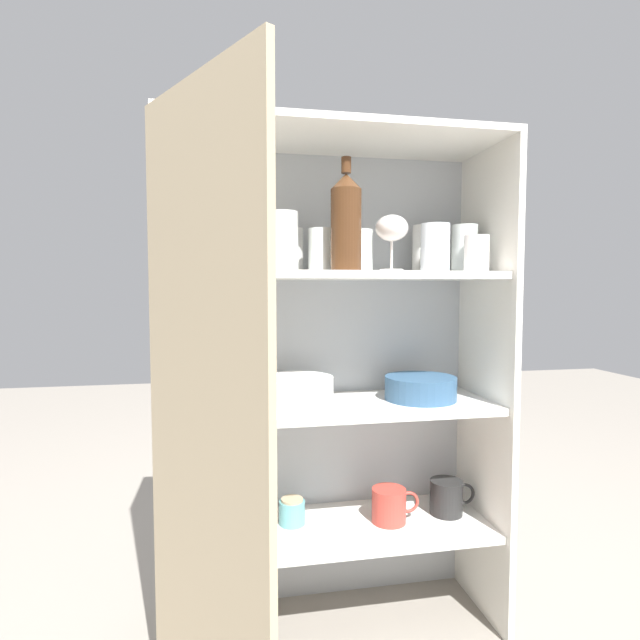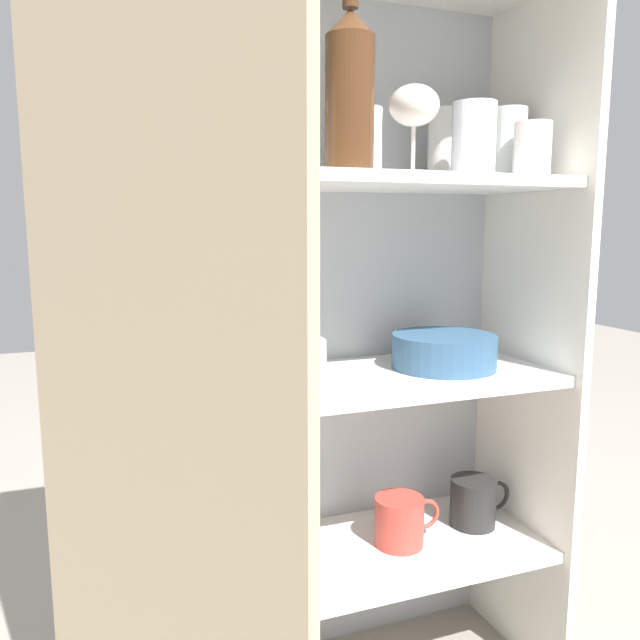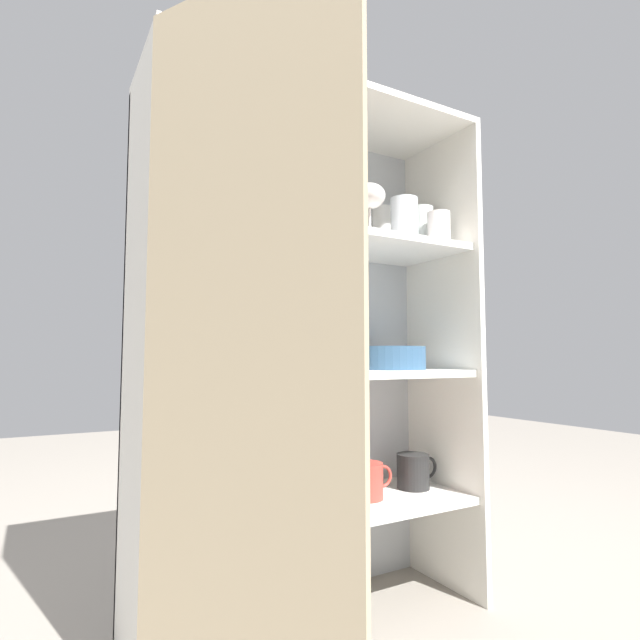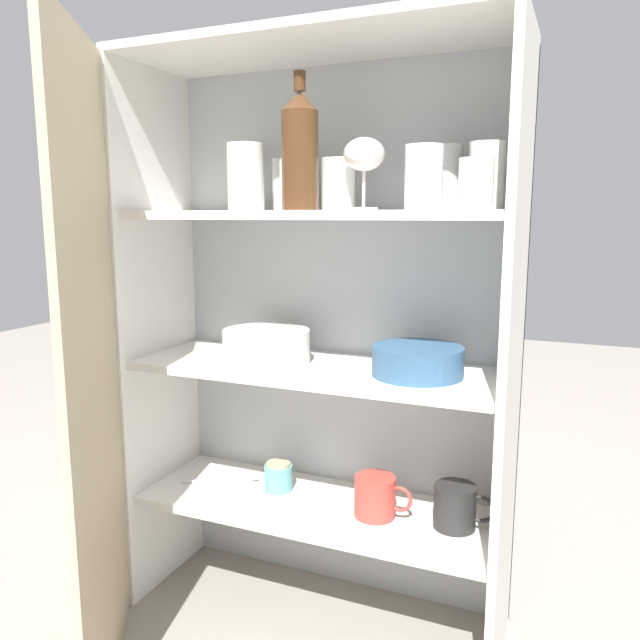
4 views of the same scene
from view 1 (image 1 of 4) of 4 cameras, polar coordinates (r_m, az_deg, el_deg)
name	(u,v)px [view 1 (image 1 of 4)]	position (r m, az deg, el deg)	size (l,w,h in m)	color
cupboard_back_panel	(324,380)	(1.54, 0.50, -6.85)	(0.91, 0.02, 1.35)	#B2B7BC
cupboard_side_left	(168,397)	(1.36, -17.03, -8.39)	(0.02, 0.34, 1.35)	white
cupboard_side_right	(484,384)	(1.54, 18.27, -7.01)	(0.02, 0.34, 1.35)	white
cupboard_top_panel	(336,137)	(1.42, 1.84, 20.13)	(0.91, 0.34, 0.02)	white
shelf_board_lower	(335,529)	(1.52, 1.75, -22.76)	(0.87, 0.30, 0.02)	white
shelf_board_middle	(335,407)	(1.40, 1.78, -9.86)	(0.87, 0.30, 0.02)	white
shelf_board_upper	(336,276)	(1.36, 1.81, 5.10)	(0.87, 0.30, 0.02)	white
cupboard_door	(203,435)	(1.00, -13.18, -12.69)	(0.24, 0.40, 1.35)	tan
tumbler_glass_0	(359,251)	(1.36, 4.43, 7.88)	(0.08, 0.08, 0.11)	white
tumbler_glass_1	(477,254)	(1.42, 17.45, 7.25)	(0.07, 0.07, 0.10)	silver
tumbler_glass_2	(282,241)	(1.29, -4.37, 8.94)	(0.08, 0.08, 0.15)	white
tumbler_glass_3	(435,248)	(1.39, 13.02, 8.03)	(0.08, 0.08, 0.13)	white
tumbler_glass_4	(320,250)	(1.34, 0.02, 7.99)	(0.06, 0.06, 0.11)	white
tumbler_glass_5	(291,251)	(1.43, -3.35, 7.93)	(0.07, 0.07, 0.12)	white
tumbler_glass_6	(423,249)	(1.52, 11.70, 7.90)	(0.06, 0.06, 0.14)	white
tumbler_glass_7	(465,249)	(1.49, 16.20, 7.80)	(0.07, 0.07, 0.14)	white
wine_glass_0	(248,238)	(1.43, -8.18, 9.31)	(0.07, 0.07, 0.14)	white
wine_glass_1	(392,230)	(1.34, 8.20, 10.15)	(0.09, 0.09, 0.15)	silver
wine_bottle	(346,221)	(1.28, 2.99, 11.20)	(0.08, 0.08, 0.28)	#4C2D19
plate_stack_white	(294,392)	(1.34, -2.94, -8.22)	(0.21, 0.21, 0.08)	white
mixing_bowl_large	(420,387)	(1.46, 11.41, -7.52)	(0.20, 0.20, 0.07)	#33567A
coffee_mug_primary	(447,497)	(1.60, 14.31, -19.01)	(0.14, 0.09, 0.10)	black
coffee_mug_extra_1	(390,505)	(1.53, 7.96, -20.23)	(0.14, 0.10, 0.10)	#BC3D33
storage_jar	(292,512)	(1.51, -3.21, -21.02)	(0.07, 0.07, 0.07)	#5BA3A8
serving_spoon	(239,529)	(1.50, -9.20, -22.47)	(0.19, 0.11, 0.01)	silver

